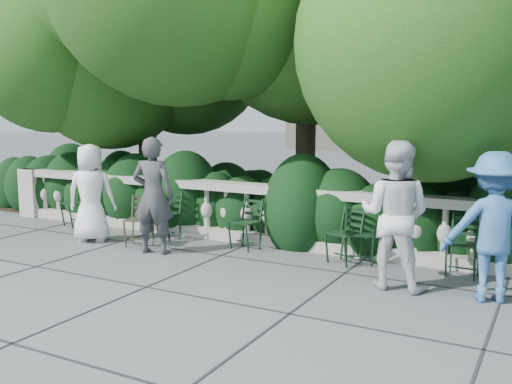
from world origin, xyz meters
The scene contains 15 objects.
ground centered at (0.00, 0.00, 0.00)m, with size 90.00×90.00×0.00m, color #4D4F54.
balustrade centered at (0.00, 1.80, 0.49)m, with size 12.00×0.44×1.00m.
shrub_hedge centered at (0.00, 3.00, 0.00)m, with size 15.00×2.60×1.70m, color black, non-canonical shape.
tree_canopy centered at (0.69, 3.19, 3.96)m, with size 15.04×6.52×6.78m.
chair_a centered at (-4.20, 1.23, 0.00)m, with size 0.44×0.48×0.84m, color black, non-canonical shape.
chair_b centered at (-0.41, 1.20, 0.00)m, with size 0.44×0.48×0.84m, color black, non-canonical shape.
chair_c centered at (-1.96, 1.19, 0.00)m, with size 0.44×0.48×0.84m, color black, non-canonical shape.
chair_d centered at (1.57, 1.20, 0.00)m, with size 0.44×0.48×0.84m, color black, non-canonical shape.
chair_e centered at (2.93, 1.25, 0.00)m, with size 0.44×0.48×0.84m, color black, non-canonical shape.
chair_f centered at (1.26, 1.13, 0.00)m, with size 0.44×0.48×0.84m, color black, non-canonical shape.
chair_weathered centered at (-1.96, 0.54, 0.00)m, with size 0.44×0.48×0.84m, color black, non-canonical shape.
person_businessman centered at (-2.97, 0.60, 0.83)m, with size 0.81×0.53×1.66m, color white.
person_woman_grey centered at (-1.51, 0.44, 0.91)m, with size 0.66×0.44×1.82m, color #393A3D.
person_casual_man centered at (2.24, 0.50, 0.93)m, with size 0.90×0.70×1.86m, color silver.
person_older_blue centered at (3.37, 0.55, 0.88)m, with size 1.14×0.65×1.76m, color #3667A2.
Camera 1 is at (4.04, -6.46, 2.23)m, focal length 40.00 mm.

